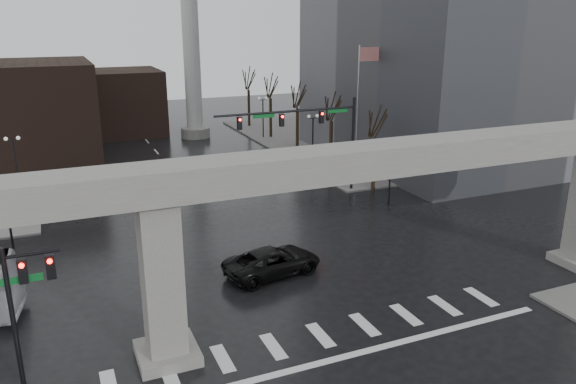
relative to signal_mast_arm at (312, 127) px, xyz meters
name	(u,v)px	position (x,y,z in m)	size (l,w,h in m)	color
ground	(311,325)	(-8.99, -18.80, -5.83)	(160.00, 160.00, 0.00)	black
sidewalk_ne	(376,139)	(17.01, 17.20, -5.75)	(28.00, 36.00, 0.15)	slate
elevated_guideway	(338,187)	(-7.73, -18.80, 1.05)	(48.00, 2.60, 8.70)	gray
building_far_left	(12,112)	(-22.99, 23.20, -0.83)	(16.00, 14.00, 10.00)	black
building_far_mid	(120,102)	(-10.99, 33.20, -1.83)	(10.00, 10.00, 8.00)	black
smokestack	(190,26)	(-2.99, 27.20, 7.52)	(3.60, 3.60, 30.00)	#BBBAB6
signal_mast_arm	(312,127)	(0.00, 0.00, 0.00)	(12.12, 0.43, 8.00)	black
signal_left_pole	(24,292)	(-21.24, -18.30, -1.76)	(2.30, 0.30, 6.00)	black
flagpole_assembly	(361,96)	(6.30, 3.20, 1.70)	(2.06, 0.12, 12.00)	silver
lamp_right_0	(391,163)	(4.51, -4.80, -2.36)	(1.22, 0.32, 5.11)	black
lamp_right_1	(313,131)	(4.51, 9.20, -2.36)	(1.22, 0.32, 5.11)	black
lamp_right_2	(263,110)	(4.51, 23.20, -2.36)	(1.22, 0.32, 5.11)	black
lamp_left_0	(7,207)	(-22.49, -4.80, -2.36)	(1.22, 0.32, 5.11)	black
lamp_left_1	(15,156)	(-22.49, 9.20, -2.36)	(1.22, 0.32, 5.11)	black
lamp_left_2	(19,127)	(-22.49, 23.20, -2.36)	(1.22, 0.32, 5.11)	black
tree_right_0	(374,159)	(5.54, -0.78, -3.04)	(1.09, 1.58, 7.50)	black
tree_right_1	(331,140)	(5.54, 7.22, -2.98)	(1.09, 1.61, 7.67)	black
tree_right_2	(298,125)	(5.54, 15.22, -2.91)	(1.10, 1.63, 7.85)	black
tree_right_3	(271,114)	(5.54, 23.22, -2.85)	(1.11, 1.66, 8.02)	black
tree_right_4	(249,104)	(5.54, 31.22, -2.79)	(1.12, 1.69, 8.19)	black
pickup_truck	(273,262)	(-8.63, -12.83, -5.03)	(2.66, 5.77, 1.60)	black
far_car	(155,190)	(-12.24, 4.32, -5.07)	(1.78, 4.43, 1.51)	black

